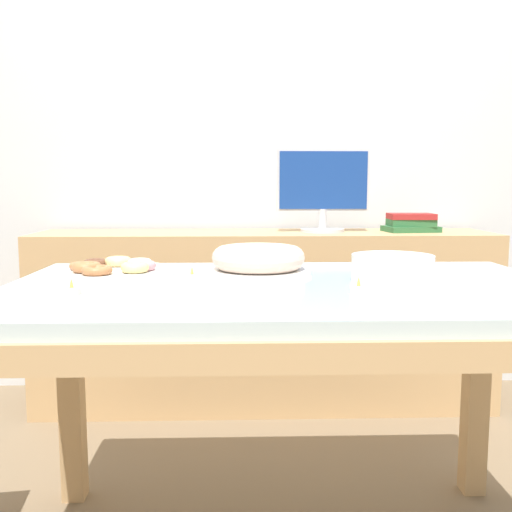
# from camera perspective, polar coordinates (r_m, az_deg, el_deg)

# --- Properties ---
(wall_back) EXTENTS (8.00, 0.10, 2.60)m
(wall_back) POSITION_cam_1_polar(r_m,az_deg,el_deg) (2.92, 0.61, 12.59)
(wall_back) COLOR silver
(wall_back) RESTS_ON ground
(dining_table) EXTENTS (1.44, 0.84, 0.77)m
(dining_table) POSITION_cam_1_polar(r_m,az_deg,el_deg) (1.47, 2.96, -6.78)
(dining_table) COLOR silver
(dining_table) RESTS_ON ground
(sideboard) EXTENTS (2.07, 0.44, 0.81)m
(sideboard) POSITION_cam_1_polar(r_m,az_deg,el_deg) (2.68, 0.85, -6.22)
(sideboard) COLOR tan
(sideboard) RESTS_ON ground
(computer_monitor) EXTENTS (0.42, 0.20, 0.38)m
(computer_monitor) POSITION_cam_1_polar(r_m,az_deg,el_deg) (2.63, 6.71, 6.52)
(computer_monitor) COLOR silver
(computer_monitor) RESTS_ON sideboard
(book_stack) EXTENTS (0.25, 0.19, 0.08)m
(book_stack) POSITION_cam_1_polar(r_m,az_deg,el_deg) (2.73, 15.22, 3.20)
(book_stack) COLOR #2D6638
(book_stack) RESTS_ON sideboard
(cake_chocolate_round) EXTENTS (0.30, 0.30, 0.08)m
(cake_chocolate_round) POSITION_cam_1_polar(r_m,az_deg,el_deg) (1.61, 0.24, -0.43)
(cake_chocolate_round) COLOR white
(cake_chocolate_round) RESTS_ON dining_table
(pastry_platter) EXTENTS (0.36, 0.36, 0.04)m
(pastry_platter) POSITION_cam_1_polar(r_m,az_deg,el_deg) (1.64, -14.21, -1.33)
(pastry_platter) COLOR white
(pastry_platter) RESTS_ON dining_table
(plate_stack) EXTENTS (0.21, 0.21, 0.07)m
(plate_stack) POSITION_cam_1_polar(r_m,az_deg,el_deg) (1.51, 13.48, -1.21)
(plate_stack) COLOR white
(plate_stack) RESTS_ON dining_table
(tealight_left_edge) EXTENTS (0.04, 0.04, 0.04)m
(tealight_left_edge) POSITION_cam_1_polar(r_m,az_deg,el_deg) (1.50, -6.41, -2.04)
(tealight_left_edge) COLOR silver
(tealight_left_edge) RESTS_ON dining_table
(tealight_centre) EXTENTS (0.04, 0.04, 0.04)m
(tealight_centre) POSITION_cam_1_polar(r_m,az_deg,el_deg) (1.37, -17.95, -3.27)
(tealight_centre) COLOR silver
(tealight_centre) RESTS_ON dining_table
(tealight_near_front) EXTENTS (0.04, 0.04, 0.04)m
(tealight_near_front) POSITION_cam_1_polar(r_m,az_deg,el_deg) (1.34, 10.22, -3.22)
(tealight_near_front) COLOR silver
(tealight_near_front) RESTS_ON dining_table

